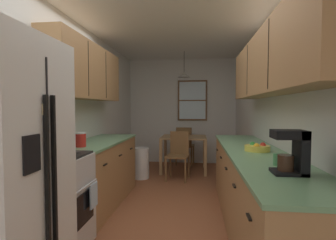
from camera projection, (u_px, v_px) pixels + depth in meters
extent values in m
plane|color=brown|center=(172.00, 199.00, 3.85)|extent=(12.00, 12.00, 0.00)
cube|color=silver|center=(84.00, 113.00, 3.94)|extent=(0.10, 9.00, 2.55)
cube|color=silver|center=(267.00, 114.00, 3.64)|extent=(0.10, 9.00, 2.55)
cube|color=silver|center=(182.00, 111.00, 6.42)|extent=(4.40, 0.10, 2.55)
cube|color=white|center=(172.00, 23.00, 3.73)|extent=(4.40, 9.00, 0.08)
cube|color=black|center=(49.00, 186.00, 1.67)|extent=(0.01, 0.01, 1.65)
cube|color=black|center=(48.00, 188.00, 1.63)|extent=(0.02, 0.02, 1.17)
cube|color=black|center=(55.00, 184.00, 1.71)|extent=(0.02, 0.02, 1.17)
cube|color=black|center=(32.00, 154.00, 1.49)|extent=(0.01, 0.15, 0.22)
cube|color=beige|center=(45.00, 109.00, 1.61)|extent=(0.01, 0.05, 0.07)
cube|color=silver|center=(52.00, 204.00, 2.44)|extent=(0.62, 0.61, 0.90)
cube|color=black|center=(84.00, 209.00, 2.41)|extent=(0.01, 0.43, 0.30)
cube|color=silver|center=(86.00, 187.00, 2.39)|extent=(0.02, 0.49, 0.02)
cube|color=black|center=(51.00, 156.00, 2.42)|extent=(0.59, 0.58, 0.02)
cube|color=silver|center=(23.00, 146.00, 2.45)|extent=(0.06, 0.61, 0.20)
cylinder|color=#2D2D2D|center=(27.00, 157.00, 2.30)|extent=(0.15, 0.15, 0.01)
cylinder|color=#2D2D2D|center=(45.00, 152.00, 2.57)|extent=(0.15, 0.15, 0.01)
cylinder|color=#2D2D2D|center=(57.00, 158.00, 2.27)|extent=(0.15, 0.15, 0.01)
cylinder|color=#2D2D2D|center=(72.00, 152.00, 2.54)|extent=(0.15, 0.15, 0.01)
cube|color=white|center=(37.00, 78.00, 2.40)|extent=(0.38, 0.64, 0.36)
cube|color=black|center=(53.00, 77.00, 2.31)|extent=(0.01, 0.38, 0.23)
cube|color=#2D2D33|center=(68.00, 80.00, 2.59)|extent=(0.01, 0.13, 0.23)
cube|color=#A87A4C|center=(99.00, 173.00, 3.65)|extent=(0.60, 1.79, 0.87)
cube|color=#6B9E70|center=(99.00, 142.00, 3.63)|extent=(0.63, 1.81, 0.03)
cube|color=black|center=(105.00, 165.00, 3.01)|extent=(0.02, 0.10, 0.01)
cube|color=black|center=(120.00, 155.00, 3.60)|extent=(0.02, 0.10, 0.01)
cube|color=black|center=(131.00, 149.00, 4.19)|extent=(0.02, 0.10, 0.01)
cube|color=#A87A4C|center=(87.00, 72.00, 3.55)|extent=(0.32, 1.89, 0.74)
cube|color=#2D2319|center=(89.00, 69.00, 3.22)|extent=(0.01, 0.01, 0.68)
cube|color=#2D2319|center=(106.00, 75.00, 3.84)|extent=(0.01, 0.01, 0.68)
cube|color=#A87A4C|center=(255.00, 193.00, 2.80)|extent=(0.60, 3.16, 0.87)
cube|color=#6B9E70|center=(256.00, 152.00, 2.78)|extent=(0.63, 3.18, 0.03)
cube|color=black|center=(249.00, 217.00, 1.57)|extent=(0.02, 0.10, 0.01)
cube|color=black|center=(234.00, 186.00, 2.20)|extent=(0.02, 0.10, 0.01)
cube|color=black|center=(226.00, 168.00, 2.82)|extent=(0.02, 0.10, 0.01)
cube|color=black|center=(221.00, 157.00, 3.45)|extent=(0.02, 0.10, 0.01)
cube|color=black|center=(217.00, 150.00, 4.08)|extent=(0.02, 0.10, 0.01)
cube|color=#A87A4C|center=(272.00, 63.00, 2.67)|extent=(0.32, 2.86, 0.65)
cube|color=#2D2319|center=(268.00, 54.00, 2.22)|extent=(0.01, 0.01, 0.60)
cube|color=#2D2319|center=(247.00, 70.00, 3.16)|extent=(0.01, 0.01, 0.60)
cube|color=#A87F51|center=(184.00, 137.00, 5.53)|extent=(0.95, 0.81, 0.03)
cube|color=#A87F51|center=(161.00, 157.00, 5.22)|extent=(0.06, 0.06, 0.72)
cube|color=#A87F51|center=(205.00, 158.00, 5.12)|extent=(0.06, 0.06, 0.72)
cube|color=#A87F51|center=(165.00, 151.00, 5.97)|extent=(0.06, 0.06, 0.72)
cube|color=#A87F51|center=(204.00, 152.00, 5.87)|extent=(0.06, 0.06, 0.72)
cube|color=brown|center=(178.00, 156.00, 4.87)|extent=(0.45, 0.45, 0.04)
cube|color=brown|center=(179.00, 143.00, 5.04)|extent=(0.37, 0.08, 0.45)
cylinder|color=brown|center=(185.00, 171.00, 4.66)|extent=(0.04, 0.04, 0.43)
cylinder|color=brown|center=(166.00, 170.00, 4.75)|extent=(0.04, 0.04, 0.43)
cylinder|color=brown|center=(189.00, 167.00, 5.01)|extent=(0.04, 0.04, 0.43)
cylinder|color=brown|center=(170.00, 166.00, 5.10)|extent=(0.04, 0.04, 0.43)
cube|color=brown|center=(185.00, 146.00, 6.22)|extent=(0.44, 0.44, 0.04)
cube|color=brown|center=(184.00, 137.00, 6.04)|extent=(0.37, 0.07, 0.45)
cylinder|color=brown|center=(179.00, 154.00, 6.45)|extent=(0.04, 0.04, 0.43)
cylinder|color=brown|center=(194.00, 154.00, 6.37)|extent=(0.04, 0.04, 0.43)
cylinder|color=brown|center=(176.00, 156.00, 6.10)|extent=(0.04, 0.04, 0.43)
cylinder|color=brown|center=(192.00, 157.00, 6.02)|extent=(0.04, 0.04, 0.43)
cylinder|color=black|center=(184.00, 62.00, 5.45)|extent=(0.01, 0.01, 0.44)
cone|color=#B7B2A8|center=(184.00, 75.00, 5.47)|extent=(0.27, 0.27, 0.10)
sphere|color=white|center=(184.00, 74.00, 5.46)|extent=(0.06, 0.06, 0.06)
cube|color=brown|center=(192.00, 100.00, 6.31)|extent=(0.72, 0.04, 0.98)
cube|color=silver|center=(192.00, 100.00, 6.30)|extent=(0.64, 0.01, 0.90)
cube|color=brown|center=(192.00, 100.00, 6.29)|extent=(0.64, 0.02, 0.03)
cylinder|color=white|center=(141.00, 163.00, 4.99)|extent=(0.31, 0.31, 0.59)
cylinder|color=red|center=(81.00, 140.00, 3.06)|extent=(0.12, 0.12, 0.16)
cylinder|color=white|center=(80.00, 133.00, 3.06)|extent=(0.13, 0.13, 0.02)
cube|color=silver|center=(94.00, 195.00, 2.55)|extent=(0.02, 0.16, 0.24)
cube|color=black|center=(288.00, 172.00, 1.81)|extent=(0.22, 0.18, 0.02)
cube|color=black|center=(301.00, 152.00, 1.80)|extent=(0.06, 0.18, 0.31)
cube|color=black|center=(289.00, 134.00, 1.80)|extent=(0.22, 0.18, 0.06)
cylinder|color=#331E14|center=(286.00, 163.00, 1.81)|extent=(0.11, 0.11, 0.11)
cylinder|color=#3F7F4C|center=(278.00, 159.00, 2.08)|extent=(0.08, 0.08, 0.10)
torus|color=#3F7F4C|center=(284.00, 159.00, 2.07)|extent=(0.05, 0.01, 0.05)
cylinder|color=#E5D14C|center=(257.00, 148.00, 2.77)|extent=(0.26, 0.26, 0.06)
cylinder|color=black|center=(257.00, 147.00, 2.77)|extent=(0.22, 0.22, 0.03)
sphere|color=red|center=(263.00, 145.00, 2.76)|extent=(0.06, 0.06, 0.06)
sphere|color=green|center=(253.00, 144.00, 2.82)|extent=(0.06, 0.06, 0.06)
sphere|color=yellow|center=(257.00, 146.00, 2.71)|extent=(0.06, 0.06, 0.06)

